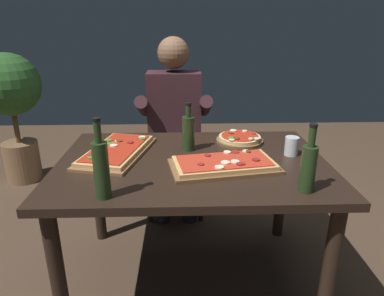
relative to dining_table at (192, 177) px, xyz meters
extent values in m
plane|color=#4C3828|center=(0.00, 0.00, -0.64)|extent=(6.40, 6.40, 0.00)
cube|color=black|center=(0.00, 0.00, 0.08)|extent=(1.40, 0.96, 0.04)
cylinder|color=black|center=(-0.62, -0.40, -0.29)|extent=(0.07, 0.07, 0.70)
cylinder|color=black|center=(0.62, -0.40, -0.29)|extent=(0.07, 0.07, 0.70)
cylinder|color=black|center=(-0.62, 0.40, -0.29)|extent=(0.07, 0.07, 0.70)
cylinder|color=black|center=(0.62, 0.40, -0.29)|extent=(0.07, 0.07, 0.70)
cube|color=brown|center=(0.15, -0.10, 0.10)|extent=(0.57, 0.36, 0.02)
cube|color=tan|center=(0.15, -0.10, 0.12)|extent=(0.52, 0.32, 0.02)
cube|color=red|center=(0.15, -0.10, 0.13)|extent=(0.48, 0.29, 0.01)
cylinder|color=maroon|center=(0.03, -0.16, 0.14)|extent=(0.03, 0.03, 0.01)
cylinder|color=beige|center=(0.15, -0.15, 0.14)|extent=(0.04, 0.04, 0.01)
cylinder|color=beige|center=(0.28, 0.01, 0.14)|extent=(0.03, 0.03, 0.01)
cylinder|color=beige|center=(0.18, -0.01, 0.14)|extent=(0.04, 0.04, 0.01)
cylinder|color=maroon|center=(0.31, -0.11, 0.14)|extent=(0.04, 0.04, 0.01)
cylinder|color=brown|center=(0.29, 0.00, 0.14)|extent=(0.03, 0.03, 0.01)
cylinder|color=maroon|center=(0.23, -0.16, 0.14)|extent=(0.04, 0.04, 0.00)
cylinder|color=maroon|center=(0.08, -0.05, 0.14)|extent=(0.03, 0.03, 0.01)
cylinder|color=maroon|center=(0.22, 0.00, 0.14)|extent=(0.04, 0.04, 0.01)
cylinder|color=beige|center=(0.20, -0.13, 0.14)|extent=(0.04, 0.04, 0.01)
cylinder|color=beige|center=(0.12, -0.20, 0.14)|extent=(0.04, 0.04, 0.01)
cylinder|color=maroon|center=(0.22, -0.16, 0.14)|extent=(0.03, 0.03, 0.01)
cube|color=brown|center=(-0.41, 0.10, 0.10)|extent=(0.40, 0.59, 0.02)
cube|color=tan|center=(-0.41, 0.10, 0.12)|extent=(0.36, 0.54, 0.02)
cube|color=#B72D19|center=(-0.41, 0.10, 0.13)|extent=(0.32, 0.49, 0.01)
cylinder|color=#4C7F2D|center=(-0.51, -0.06, 0.14)|extent=(0.03, 0.03, 0.01)
cylinder|color=beige|center=(-0.42, 0.19, 0.14)|extent=(0.02, 0.02, 0.01)
cylinder|color=brown|center=(-0.51, -0.03, 0.14)|extent=(0.04, 0.04, 0.01)
cylinder|color=#4C7F2D|center=(-0.28, 0.23, 0.14)|extent=(0.04, 0.04, 0.01)
cylinder|color=beige|center=(-0.29, 0.26, 0.14)|extent=(0.04, 0.04, 0.00)
cylinder|color=brown|center=(-0.41, 0.20, 0.14)|extent=(0.04, 0.04, 0.01)
cylinder|color=beige|center=(-0.43, 0.12, 0.14)|extent=(0.04, 0.04, 0.01)
cylinder|color=maroon|center=(-0.34, 0.16, 0.14)|extent=(0.04, 0.04, 0.01)
cylinder|color=#4C7F2D|center=(-0.45, 0.15, 0.14)|extent=(0.04, 0.04, 0.01)
cylinder|color=#4C7F2D|center=(-0.47, 0.20, 0.14)|extent=(0.04, 0.04, 0.01)
cylinder|color=brown|center=(0.30, 0.28, 0.10)|extent=(0.28, 0.28, 0.02)
cylinder|color=#E5C184|center=(0.30, 0.28, 0.12)|extent=(0.25, 0.25, 0.02)
cylinder|color=#B72D19|center=(0.30, 0.28, 0.13)|extent=(0.22, 0.22, 0.01)
cylinder|color=beige|center=(0.38, 0.20, 0.14)|extent=(0.03, 0.03, 0.01)
cylinder|color=beige|center=(0.34, 0.36, 0.14)|extent=(0.03, 0.03, 0.01)
cylinder|color=#4C7F2D|center=(0.35, 0.21, 0.14)|extent=(0.04, 0.04, 0.00)
cylinder|color=brown|center=(0.25, 0.32, 0.14)|extent=(0.03, 0.03, 0.01)
cylinder|color=beige|center=(0.23, 0.20, 0.14)|extent=(0.03, 0.03, 0.01)
cylinder|color=beige|center=(0.27, 0.36, 0.14)|extent=(0.04, 0.04, 0.01)
cylinder|color=brown|center=(0.26, 0.21, 0.14)|extent=(0.04, 0.04, 0.01)
cylinder|color=maroon|center=(0.38, 0.30, 0.14)|extent=(0.03, 0.03, 0.00)
cylinder|color=beige|center=(0.35, 0.21, 0.14)|extent=(0.02, 0.02, 0.01)
cylinder|color=#4C7F2D|center=(0.23, 0.22, 0.14)|extent=(0.04, 0.04, 0.01)
cylinder|color=#233819|center=(-0.02, 0.16, 0.19)|extent=(0.07, 0.07, 0.19)
cylinder|color=#233819|center=(-0.02, 0.16, 0.32)|extent=(0.03, 0.03, 0.07)
cylinder|color=black|center=(-0.02, 0.16, 0.36)|extent=(0.03, 0.03, 0.01)
cylinder|color=#233819|center=(-0.38, -0.39, 0.22)|extent=(0.06, 0.06, 0.24)
cylinder|color=#233819|center=(-0.38, -0.39, 0.38)|extent=(0.03, 0.03, 0.09)
cylinder|color=black|center=(-0.38, -0.39, 0.43)|extent=(0.03, 0.03, 0.01)
cylinder|color=#233819|center=(0.47, -0.36, 0.20)|extent=(0.07, 0.07, 0.20)
cylinder|color=#233819|center=(0.47, -0.36, 0.34)|extent=(0.03, 0.03, 0.09)
cylinder|color=black|center=(0.47, -0.36, 0.39)|extent=(0.03, 0.03, 0.01)
cylinder|color=silver|center=(0.54, 0.06, 0.15)|extent=(0.07, 0.07, 0.10)
cylinder|color=#5B3814|center=(0.54, 0.06, 0.12)|extent=(0.06, 0.06, 0.04)
cube|color=black|center=(-0.10, 0.78, -0.21)|extent=(0.44, 0.44, 0.04)
cube|color=black|center=(-0.10, 0.98, 0.02)|extent=(0.40, 0.04, 0.42)
cylinder|color=black|center=(-0.29, 0.59, -0.44)|extent=(0.04, 0.04, 0.41)
cylinder|color=black|center=(0.09, 0.59, -0.44)|extent=(0.04, 0.04, 0.41)
cylinder|color=black|center=(-0.29, 0.97, -0.44)|extent=(0.04, 0.04, 0.41)
cylinder|color=black|center=(0.09, 0.97, -0.44)|extent=(0.04, 0.04, 0.41)
cylinder|color=#23232D|center=(-0.20, 0.60, -0.42)|extent=(0.11, 0.11, 0.45)
cylinder|color=#23232D|center=(0.00, 0.60, -0.42)|extent=(0.11, 0.11, 0.45)
cube|color=#23232D|center=(-0.10, 0.68, -0.13)|extent=(0.34, 0.40, 0.12)
cube|color=#381E23|center=(-0.10, 0.78, 0.19)|extent=(0.38, 0.22, 0.52)
sphere|color=brown|center=(-0.10, 0.78, 0.58)|extent=(0.22, 0.22, 0.22)
cylinder|color=#381E23|center=(-0.32, 0.73, 0.21)|extent=(0.09, 0.31, 0.21)
cylinder|color=#381E23|center=(0.12, 0.73, 0.21)|extent=(0.09, 0.31, 0.21)
cylinder|color=#846042|center=(-1.56, 1.37, -0.46)|extent=(0.32, 0.32, 0.37)
cylinder|color=brown|center=(-1.56, 1.37, -0.11)|extent=(0.04, 0.04, 0.32)
sphere|color=#285623|center=(-1.56, 1.37, 0.26)|extent=(0.55, 0.55, 0.55)
camera|label=1|loc=(-0.06, -1.66, 0.78)|focal=32.06mm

